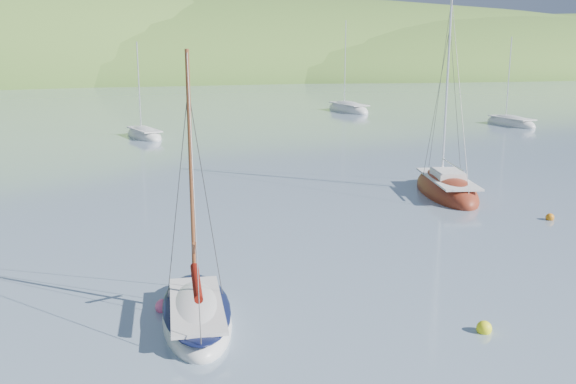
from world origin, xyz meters
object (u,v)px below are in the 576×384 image
object	(u,v)px
distant_sloop_b	(348,110)
distant_sloop_d	(511,124)
daysailer_white	(197,315)
distant_sloop_a	(144,136)
sloop_red	(446,190)

from	to	relation	value
distant_sloop_b	distant_sloop_d	xyz separation A→B (m)	(11.01, -17.54, -0.03)
daysailer_white	distant_sloop_a	xyz separation A→B (m)	(0.88, 40.18, -0.04)
distant_sloop_b	daysailer_white	bearing A→B (deg)	-122.88
distant_sloop_b	distant_sloop_d	bearing A→B (deg)	-65.64
distant_sloop_a	distant_sloop_b	size ratio (longest dim) A/B	0.76
distant_sloop_a	distant_sloop_d	xyz separation A→B (m)	(36.62, -1.19, 0.01)
distant_sloop_a	distant_sloop_b	distance (m)	30.38
sloop_red	distant_sloop_d	xyz separation A→B (m)	(21.96, 26.01, -0.05)
distant_sloop_d	daysailer_white	bearing A→B (deg)	-139.61
distant_sloop_b	sloop_red	bearing A→B (deg)	-111.88
sloop_red	distant_sloop_d	distance (m)	34.04
sloop_red	distant_sloop_d	bearing A→B (deg)	62.53
daysailer_white	sloop_red	xyz separation A→B (m)	(15.54, 12.98, 0.01)
sloop_red	distant_sloop_a	bearing A→B (deg)	131.03
distant_sloop_d	sloop_red	bearing A→B (deg)	-135.89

